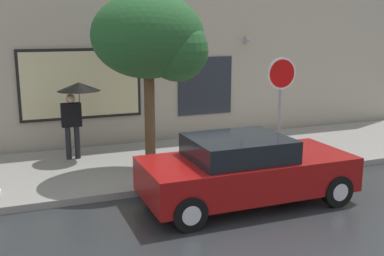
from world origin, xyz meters
TOP-DOWN VIEW (x-y plane):
  - ground_plane at (0.00, 0.00)m, footprint 60.00×60.00m
  - sidewalk at (0.00, 3.00)m, footprint 20.00×4.00m
  - building_facade at (-0.01, 5.50)m, footprint 20.00×0.67m
  - parked_car at (0.69, -0.09)m, footprint 4.24×1.92m
  - pedestrian_with_umbrella at (-2.04, 3.93)m, footprint 1.09×1.09m
  - street_tree at (-0.45, 2.29)m, footprint 2.60×2.21m
  - stop_sign at (2.37, 1.36)m, footprint 0.76×0.10m

SIDE VIEW (x-z plane):
  - ground_plane at x=0.00m, z-range 0.00..0.00m
  - sidewalk at x=0.00m, z-range 0.00..0.15m
  - parked_car at x=0.69m, z-range 0.00..1.38m
  - pedestrian_with_umbrella at x=-2.04m, z-range 0.77..2.75m
  - stop_sign at x=2.37m, z-range 0.70..3.36m
  - street_tree at x=-0.45m, z-range 1.15..5.29m
  - building_facade at x=-0.01m, z-range -0.02..6.98m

